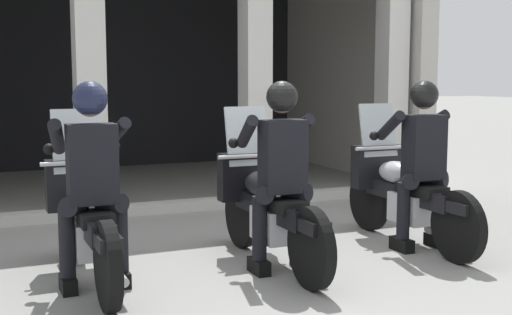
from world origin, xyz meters
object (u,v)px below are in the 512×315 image
at_px(motorcycle_center, 267,206).
at_px(police_officer_right, 422,150).
at_px(motorcycle_left, 87,218).
at_px(police_officer_left, 92,168).
at_px(police_officer_center, 281,160).
at_px(motorcycle_right, 402,192).

distance_m(motorcycle_center, police_officer_right, 1.58).
relative_size(motorcycle_left, motorcycle_center, 1.00).
relative_size(police_officer_left, motorcycle_center, 0.78).
height_order(motorcycle_left, motorcycle_center, same).
height_order(police_officer_left, police_officer_center, same).
distance_m(motorcycle_center, police_officer_center, 0.52).
xyz_separation_m(motorcycle_center, police_officer_right, (1.51, -0.16, 0.44)).
height_order(police_officer_center, police_officer_right, same).
bearing_deg(police_officer_center, police_officer_left, 168.58).
bearing_deg(motorcycle_left, police_officer_center, -30.28).
relative_size(police_officer_left, motorcycle_right, 0.78).
height_order(motorcycle_center, police_officer_right, police_officer_right).
xyz_separation_m(police_officer_left, police_officer_center, (1.52, -0.13, 0.00)).
xyz_separation_m(police_officer_center, motorcycle_right, (1.52, 0.41, -0.44)).
distance_m(police_officer_left, motorcycle_center, 1.59).
height_order(motorcycle_left, police_officer_left, police_officer_left).
distance_m(motorcycle_left, motorcycle_right, 3.03).
height_order(motorcycle_center, police_officer_center, police_officer_center).
bearing_deg(motorcycle_center, police_officer_center, -96.81).
distance_m(motorcycle_left, police_officer_center, 1.63).
bearing_deg(motorcycle_right, motorcycle_left, 165.16).
height_order(police_officer_center, motorcycle_right, police_officer_center).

